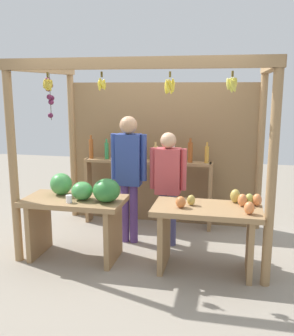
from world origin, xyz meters
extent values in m
plane|color=gray|center=(0.00, 0.00, 0.00)|extent=(12.00, 12.00, 0.00)
cylinder|color=#99754C|center=(-1.44, -0.88, 1.18)|extent=(0.10, 0.10, 2.37)
cylinder|color=#99754C|center=(1.44, -0.88, 1.18)|extent=(0.10, 0.10, 2.37)
cylinder|color=#99754C|center=(-1.44, 0.88, 1.18)|extent=(0.10, 0.10, 2.37)
cylinder|color=#99754C|center=(1.44, 0.88, 1.18)|extent=(0.10, 0.10, 2.37)
cube|color=#99754C|center=(0.00, -0.88, 2.31)|extent=(2.98, 0.12, 0.12)
cube|color=#99754C|center=(-1.44, 0.00, 2.31)|extent=(0.12, 1.86, 0.12)
cube|color=#99754C|center=(1.44, 0.00, 2.31)|extent=(0.12, 1.86, 0.12)
cube|color=olive|center=(0.00, 0.90, 1.07)|extent=(2.88, 0.04, 2.13)
cylinder|color=brown|center=(-1.01, -0.76, 2.20)|extent=(0.02, 0.02, 0.06)
ellipsoid|color=gold|center=(-0.98, -0.76, 2.09)|extent=(0.04, 0.06, 0.12)
ellipsoid|color=gold|center=(-0.98, -0.73, 2.09)|extent=(0.07, 0.07, 0.12)
ellipsoid|color=gold|center=(-1.01, -0.73, 2.08)|extent=(0.08, 0.04, 0.12)
ellipsoid|color=gold|center=(-1.02, -0.74, 2.11)|extent=(0.06, 0.06, 0.12)
ellipsoid|color=gold|center=(-1.05, -0.75, 2.10)|extent=(0.04, 0.06, 0.12)
ellipsoid|color=gold|center=(-1.02, -0.78, 2.08)|extent=(0.07, 0.07, 0.12)
ellipsoid|color=gold|center=(-1.01, -0.78, 2.10)|extent=(0.08, 0.04, 0.12)
ellipsoid|color=gold|center=(-0.98, -0.78, 2.08)|extent=(0.06, 0.06, 0.12)
cylinder|color=brown|center=(-0.36, -0.80, 2.20)|extent=(0.02, 0.02, 0.06)
ellipsoid|color=yellow|center=(-0.33, -0.80, 2.09)|extent=(0.04, 0.06, 0.11)
ellipsoid|color=yellow|center=(-0.35, -0.77, 2.10)|extent=(0.06, 0.04, 0.11)
ellipsoid|color=yellow|center=(-0.39, -0.78, 2.08)|extent=(0.05, 0.05, 0.11)
ellipsoid|color=yellow|center=(-0.38, -0.82, 2.09)|extent=(0.06, 0.06, 0.12)
ellipsoid|color=yellow|center=(-0.35, -0.83, 2.11)|extent=(0.08, 0.05, 0.11)
cylinder|color=brown|center=(0.36, -0.68, 2.20)|extent=(0.02, 0.02, 0.06)
ellipsoid|color=yellow|center=(0.39, -0.68, 2.09)|extent=(0.04, 0.09, 0.15)
ellipsoid|color=yellow|center=(0.38, -0.65, 2.06)|extent=(0.08, 0.07, 0.16)
ellipsoid|color=yellow|center=(0.35, -0.66, 2.06)|extent=(0.09, 0.07, 0.15)
ellipsoid|color=yellow|center=(0.32, -0.69, 2.07)|extent=(0.04, 0.06, 0.15)
ellipsoid|color=yellow|center=(0.34, -0.72, 2.08)|extent=(0.07, 0.05, 0.15)
ellipsoid|color=yellow|center=(0.38, -0.71, 2.08)|extent=(0.08, 0.06, 0.16)
cylinder|color=brown|center=(1.01, -0.72, 2.20)|extent=(0.02, 0.02, 0.06)
ellipsoid|color=#D1CC4C|center=(1.04, -0.72, 2.10)|extent=(0.04, 0.07, 0.13)
ellipsoid|color=#D1CC4C|center=(1.02, -0.70, 2.09)|extent=(0.06, 0.06, 0.13)
ellipsoid|color=#D1CC4C|center=(1.01, -0.70, 2.10)|extent=(0.06, 0.04, 0.13)
ellipsoid|color=#D1CC4C|center=(0.99, -0.69, 2.10)|extent=(0.06, 0.05, 0.13)
ellipsoid|color=#D1CC4C|center=(0.98, -0.71, 2.10)|extent=(0.05, 0.07, 0.13)
ellipsoid|color=#D1CC4C|center=(0.97, -0.74, 2.10)|extent=(0.05, 0.08, 0.13)
ellipsoid|color=#D1CC4C|center=(0.99, -0.74, 2.07)|extent=(0.08, 0.07, 0.13)
ellipsoid|color=#D1CC4C|center=(1.01, -0.76, 2.08)|extent=(0.08, 0.04, 0.13)
ellipsoid|color=#D1CC4C|center=(1.03, -0.74, 2.07)|extent=(0.06, 0.07, 0.13)
cylinder|color=#4C422D|center=(-1.10, -0.53, 1.95)|extent=(0.01, 0.01, 0.55)
sphere|color=#511938|center=(-1.12, -0.53, 2.15)|extent=(0.07, 0.07, 0.07)
sphere|color=#47142D|center=(-1.09, -0.53, 2.08)|extent=(0.06, 0.06, 0.06)
sphere|color=#47142D|center=(-1.11, -0.55, 2.05)|extent=(0.07, 0.07, 0.07)
sphere|color=#601E42|center=(-1.11, -0.54, 1.95)|extent=(0.06, 0.06, 0.06)
sphere|color=#47142D|center=(-1.09, -0.50, 1.94)|extent=(0.07, 0.07, 0.07)
sphere|color=#601E42|center=(-1.10, -0.51, 1.89)|extent=(0.07, 0.07, 0.07)
sphere|color=#511938|center=(-1.11, -0.53, 1.73)|extent=(0.06, 0.06, 0.06)
cube|color=#99754C|center=(-0.79, -0.66, 0.73)|extent=(1.21, 0.64, 0.06)
cube|color=#99754C|center=(-1.27, -0.66, 0.35)|extent=(0.06, 0.58, 0.70)
cube|color=#99754C|center=(-0.31, -0.66, 0.35)|extent=(0.06, 0.58, 0.70)
ellipsoid|color=#429347|center=(-0.67, -0.69, 0.86)|extent=(0.29, 0.29, 0.22)
ellipsoid|color=#429347|center=(-1.01, -0.53, 0.89)|extent=(0.36, 0.36, 0.27)
ellipsoid|color=#2D7533|center=(-0.36, -0.71, 0.89)|extent=(0.45, 0.45, 0.27)
cylinder|color=white|center=(-0.78, -0.84, 0.80)|extent=(0.07, 0.07, 0.09)
cube|color=#99754C|center=(0.79, -0.66, 0.73)|extent=(1.21, 0.64, 0.06)
cube|color=#99754C|center=(0.31, -0.66, 0.35)|extent=(0.06, 0.58, 0.70)
cube|color=#99754C|center=(1.27, -0.66, 0.35)|extent=(0.06, 0.58, 0.70)
ellipsoid|color=#E07F47|center=(1.33, -0.51, 0.83)|extent=(0.14, 0.14, 0.14)
ellipsoid|color=#E07F47|center=(1.17, -0.56, 0.83)|extent=(0.13, 0.13, 0.14)
ellipsoid|color=#E07F47|center=(1.24, -0.83, 0.82)|extent=(0.15, 0.15, 0.14)
ellipsoid|color=#CC7038|center=(0.51, -0.75, 0.82)|extent=(0.12, 0.12, 0.13)
ellipsoid|color=#B79E47|center=(1.10, -0.42, 0.83)|extent=(0.15, 0.15, 0.16)
ellipsoid|color=#A8B24C|center=(1.25, -0.49, 0.82)|extent=(0.13, 0.13, 0.13)
ellipsoid|color=#B79E47|center=(0.61, -0.64, 0.82)|extent=(0.12, 0.12, 0.12)
cube|color=#99754C|center=(-1.11, 0.66, 0.50)|extent=(0.05, 0.20, 1.00)
cube|color=#99754C|center=(0.76, 0.66, 0.50)|extent=(0.05, 0.20, 1.00)
cube|color=#99754C|center=(-0.18, 0.66, 0.98)|extent=(1.87, 0.22, 0.04)
cylinder|color=#994C1E|center=(-1.05, 0.66, 1.15)|extent=(0.06, 0.06, 0.29)
cylinder|color=#994C1E|center=(-1.05, 0.66, 1.32)|extent=(0.03, 0.03, 0.06)
cylinder|color=#338C4C|center=(-0.80, 0.66, 1.12)|extent=(0.06, 0.06, 0.25)
cylinder|color=#338C4C|center=(-0.80, 0.66, 1.28)|extent=(0.03, 0.03, 0.06)
cylinder|color=gold|center=(-0.56, 0.66, 1.12)|extent=(0.08, 0.08, 0.23)
cylinder|color=gold|center=(-0.56, 0.66, 1.26)|extent=(0.03, 0.03, 0.06)
cylinder|color=gold|center=(-0.31, 0.66, 1.15)|extent=(0.07, 0.07, 0.30)
cylinder|color=gold|center=(-0.31, 0.66, 1.33)|extent=(0.03, 0.03, 0.06)
cylinder|color=#D8B266|center=(-0.05, 0.66, 1.11)|extent=(0.07, 0.07, 0.22)
cylinder|color=#D8B266|center=(-0.05, 0.66, 1.25)|extent=(0.03, 0.03, 0.06)
cylinder|color=silver|center=(0.20, 0.66, 1.12)|extent=(0.07, 0.07, 0.24)
cylinder|color=silver|center=(0.20, 0.66, 1.27)|extent=(0.03, 0.03, 0.06)
cylinder|color=#994C1E|center=(0.45, 0.66, 1.14)|extent=(0.07, 0.07, 0.29)
cylinder|color=#994C1E|center=(0.45, 0.66, 1.32)|extent=(0.03, 0.03, 0.06)
cylinder|color=gold|center=(0.69, 0.66, 1.12)|extent=(0.06, 0.06, 0.24)
cylinder|color=gold|center=(0.69, 0.66, 1.27)|extent=(0.03, 0.03, 0.06)
cylinder|color=#54377C|center=(-0.34, -0.03, 0.40)|extent=(0.11, 0.11, 0.80)
cylinder|color=#54377C|center=(-0.22, -0.03, 0.40)|extent=(0.11, 0.11, 0.80)
cube|color=#2D428C|center=(-0.28, -0.03, 1.13)|extent=(0.32, 0.19, 0.67)
cylinder|color=#2D428C|center=(-0.48, -0.03, 1.17)|extent=(0.08, 0.08, 0.61)
cylinder|color=#2D428C|center=(-0.08, -0.03, 1.17)|extent=(0.08, 0.08, 0.61)
sphere|color=tan|center=(-0.28, -0.03, 1.59)|extent=(0.23, 0.23, 0.23)
cylinder|color=#484677|center=(0.18, -0.02, 0.35)|extent=(0.11, 0.11, 0.70)
cylinder|color=#484677|center=(0.30, -0.02, 0.35)|extent=(0.11, 0.11, 0.70)
cube|color=#BF474C|center=(0.24, -0.02, 1.00)|extent=(0.32, 0.19, 0.60)
cylinder|color=#BF474C|center=(0.04, -0.02, 1.03)|extent=(0.08, 0.08, 0.54)
cylinder|color=#BF474C|center=(0.44, -0.02, 1.03)|extent=(0.08, 0.08, 0.54)
sphere|color=tan|center=(0.24, -0.02, 1.40)|extent=(0.20, 0.20, 0.20)
camera|label=1|loc=(1.02, -4.90, 2.07)|focal=41.98mm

